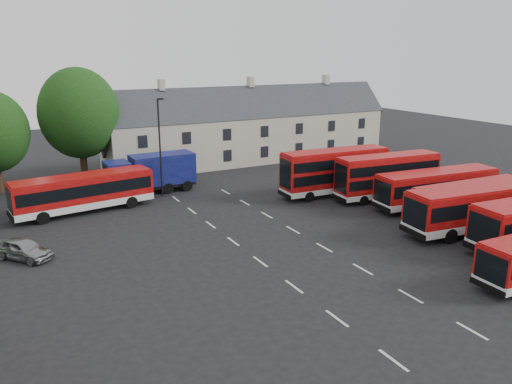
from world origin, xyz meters
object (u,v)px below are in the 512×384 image
silver_car (23,249)px  lamppost (160,145)px  bus_dd_south (388,174)px  box_truck (152,172)px

silver_car → lamppost: lamppost is taller
bus_dd_south → box_truck: (-18.12, 12.09, -0.27)m
silver_car → box_truck: bearing=3.8°
box_truck → silver_car: size_ratio=2.06×
box_truck → bus_dd_south: bearing=-35.1°
bus_dd_south → lamppost: size_ratio=1.11×
bus_dd_south → silver_car: 30.25m
bus_dd_south → box_truck: bus_dd_south is taller
box_truck → lamppost: (0.38, -1.80, 2.77)m
box_truck → lamppost: lamppost is taller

